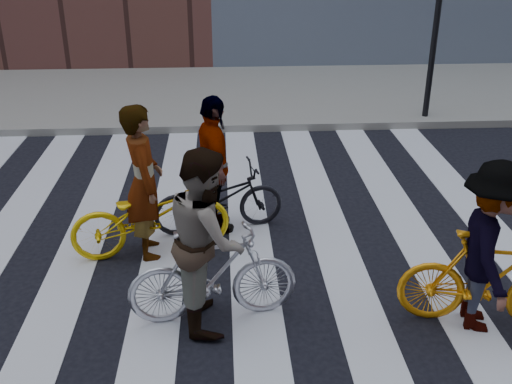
{
  "coord_description": "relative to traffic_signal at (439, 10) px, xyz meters",
  "views": [
    {
      "loc": [
        0.23,
        -6.24,
        3.92
      ],
      "look_at": [
        0.61,
        0.3,
        0.88
      ],
      "focal_mm": 42.0,
      "sensor_mm": 36.0,
      "label": 1
    }
  ],
  "objects": [
    {
      "name": "ground",
      "position": [
        -4.4,
        -5.32,
        -2.28
      ],
      "size": [
        100.0,
        100.0,
        0.0
      ],
      "primitive_type": "plane",
      "color": "black",
      "rests_on": "ground"
    },
    {
      "name": "sidewalk_far",
      "position": [
        -4.4,
        2.18,
        -2.2
      ],
      "size": [
        100.0,
        5.0,
        0.15
      ],
      "primitive_type": "cube",
      "color": "gray",
      "rests_on": "ground"
    },
    {
      "name": "zebra_crosswalk",
      "position": [
        -4.4,
        -5.32,
        -2.27
      ],
      "size": [
        8.25,
        10.0,
        0.01
      ],
      "color": "silver",
      "rests_on": "ground"
    },
    {
      "name": "traffic_signal",
      "position": [
        0.0,
        0.0,
        0.0
      ],
      "size": [
        0.22,
        0.42,
        3.33
      ],
      "color": "black",
      "rests_on": "ground"
    },
    {
      "name": "bike_yellow_left",
      "position": [
        -5.1,
        -4.88,
        -1.76
      ],
      "size": [
        2.07,
        1.09,
        1.04
      ],
      "primitive_type": "imported",
      "rotation": [
        0.0,
        0.0,
        1.78
      ],
      "color": "yellow",
      "rests_on": "ground"
    },
    {
      "name": "bike_silver_mid",
      "position": [
        -4.32,
        -6.29,
        -1.75
      ],
      "size": [
        1.82,
        0.7,
        1.07
      ],
      "primitive_type": "imported",
      "rotation": [
        0.0,
        0.0,
        1.69
      ],
      "color": "silver",
      "rests_on": "ground"
    },
    {
      "name": "bike_yellow_right",
      "position": [
        -1.51,
        -6.55,
        -1.74
      ],
      "size": [
        1.86,
        0.86,
        1.08
      ],
      "primitive_type": "imported",
      "rotation": [
        0.0,
        0.0,
        1.37
      ],
      "color": "orange",
      "rests_on": "ground"
    },
    {
      "name": "bike_dark_rear",
      "position": [
        -4.25,
        -4.3,
        -1.82
      ],
      "size": [
        1.84,
        0.95,
        0.92
      ],
      "primitive_type": "imported",
      "rotation": [
        0.0,
        0.0,
        1.77
      ],
      "color": "black",
      "rests_on": "ground"
    },
    {
      "name": "rider_left",
      "position": [
        -5.15,
        -4.88,
        -1.3
      ],
      "size": [
        0.61,
        0.8,
        1.96
      ],
      "primitive_type": "imported",
      "rotation": [
        0.0,
        0.0,
        1.78
      ],
      "color": "slate",
      "rests_on": "ground"
    },
    {
      "name": "rider_mid",
      "position": [
        -4.37,
        -6.29,
        -1.31
      ],
      "size": [
        0.84,
        1.02,
        1.93
      ],
      "primitive_type": "imported",
      "rotation": [
        0.0,
        0.0,
        1.69
      ],
      "color": "slate",
      "rests_on": "ground"
    },
    {
      "name": "rider_right",
      "position": [
        -1.56,
        -6.55,
        -1.37
      ],
      "size": [
        0.91,
        1.29,
        1.83
      ],
      "primitive_type": "imported",
      "rotation": [
        0.0,
        0.0,
        1.37
      ],
      "color": "slate",
      "rests_on": "ground"
    },
    {
      "name": "rider_rear",
      "position": [
        -4.3,
        -4.3,
        -1.34
      ],
      "size": [
        0.67,
        1.17,
        1.88
      ],
      "primitive_type": "imported",
      "rotation": [
        0.0,
        0.0,
        1.77
      ],
      "color": "slate",
      "rests_on": "ground"
    }
  ]
}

